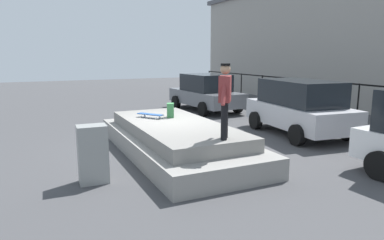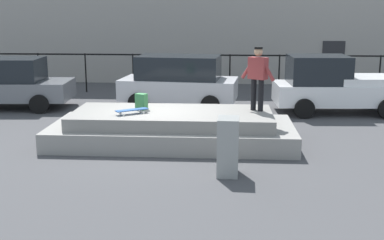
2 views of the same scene
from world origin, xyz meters
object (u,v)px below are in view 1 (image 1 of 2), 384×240
(backpack, at_px, (170,110))
(utility_box, at_px, (93,154))
(car_grey_sedan_near, at_px, (206,92))
(skateboarder, at_px, (225,96))
(car_silver_hatchback_mid, at_px, (299,106))
(skateboard, at_px, (150,115))

(backpack, distance_m, utility_box, 3.52)
(car_grey_sedan_near, bearing_deg, utility_box, -40.94)
(backpack, bearing_deg, skateboarder, 24.46)
(backpack, bearing_deg, car_grey_sedan_near, 166.68)
(backpack, relative_size, car_grey_sedan_near, 0.10)
(car_grey_sedan_near, bearing_deg, backpack, -36.46)
(backpack, relative_size, utility_box, 0.34)
(skateboarder, bearing_deg, car_silver_hatchback_mid, 119.27)
(car_silver_hatchback_mid, bearing_deg, car_grey_sedan_near, -175.62)
(car_grey_sedan_near, xyz_separation_m, utility_box, (7.65, -6.63, -0.27))
(skateboarder, height_order, skateboard, skateboarder)
(backpack, bearing_deg, utility_box, -26.42)
(skateboard, bearing_deg, car_grey_sedan_near, 138.93)
(skateboard, bearing_deg, backpack, 75.60)
(utility_box, bearing_deg, car_silver_hatchback_mid, 105.77)
(car_grey_sedan_near, distance_m, car_silver_hatchback_mid, 5.99)
(backpack, height_order, utility_box, backpack)
(backpack, xyz_separation_m, car_grey_sedan_near, (-5.38, 3.98, -0.16))
(skateboarder, xyz_separation_m, car_grey_sedan_near, (-8.41, 3.91, -0.91))
(skateboard, xyz_separation_m, car_silver_hatchback_mid, (0.73, 5.02, 0.03))
(backpack, bearing_deg, skateboard, -81.26)
(skateboard, height_order, car_grey_sedan_near, car_grey_sedan_near)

